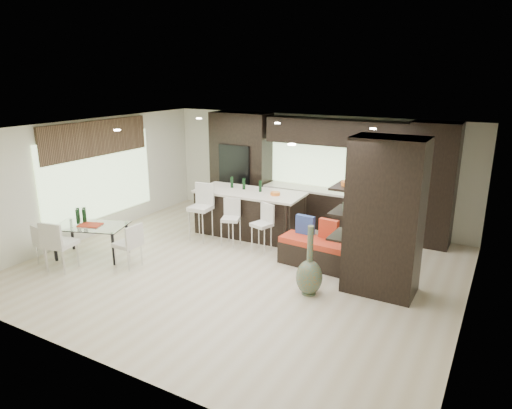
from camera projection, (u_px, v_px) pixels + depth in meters
The scene contains 22 objects.
ground at pixel (241, 268), 8.93m from camera, with size 8.00×8.00×0.00m, color #C2B294.
back_wall at pixel (313, 169), 11.48m from camera, with size 8.00×0.02×2.70m, color silver.
left_wall at pixel (91, 179), 10.44m from camera, with size 0.02×7.00×2.70m, color silver.
right_wall at pixel (474, 239), 6.66m from camera, with size 0.02×7.00×2.70m, color silver.
ceiling at pixel (240, 130), 8.17m from camera, with size 8.00×7.00×0.02m, color white.
window_left at pixel (99, 177), 10.59m from camera, with size 0.04×3.20×1.90m, color #B2D199.
window_back at pixel (335, 164), 11.10m from camera, with size 3.40×0.04×1.20m, color #B2D199.
stone_accent at pixel (96, 138), 10.32m from camera, with size 0.08×3.00×0.80m, color brown.
ceiling_spots at pixel (247, 129), 8.39m from camera, with size 4.00×3.00×0.02m, color white.
back_cabinetry at pixel (326, 173), 10.96m from camera, with size 6.80×0.68×2.70m, color black.
refrigerator at pixel (240, 179), 12.17m from camera, with size 0.90×0.68×1.90m, color black.
partition_column at pixel (385, 217), 7.66m from camera, with size 1.20×0.80×2.70m, color black.
kitchen_island at pixel (250, 213), 10.66m from camera, with size 2.52×1.08×1.05m, color black.
stool_left at pixel (201, 218), 10.30m from camera, with size 0.46×0.46×1.04m, color beige.
stool_mid at pixel (231, 227), 10.00m from camera, with size 0.37×0.37×0.84m, color beige.
stool_right at pixel (262, 233), 9.64m from camera, with size 0.37×0.37×0.84m, color beige.
bench at pixel (316, 253), 8.96m from camera, with size 1.44×0.55×0.55m, color black.
floor_vase at pixel (310, 260), 7.73m from camera, with size 0.46×0.46×1.24m, color #49543D, non-canonical shape.
dining_table at pixel (92, 241), 9.40m from camera, with size 1.42×0.80×0.68m, color white.
chair_near at pixel (61, 247), 8.75m from camera, with size 0.50×0.50×0.93m, color beige.
chair_far at pixel (48, 246), 9.02m from camera, with size 0.42×0.42×0.78m, color beige.
chair_end at pixel (128, 247), 8.90m from camera, with size 0.44×0.44×0.82m, color beige.
Camera 1 is at (4.30, -7.02, 3.69)m, focal length 32.00 mm.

